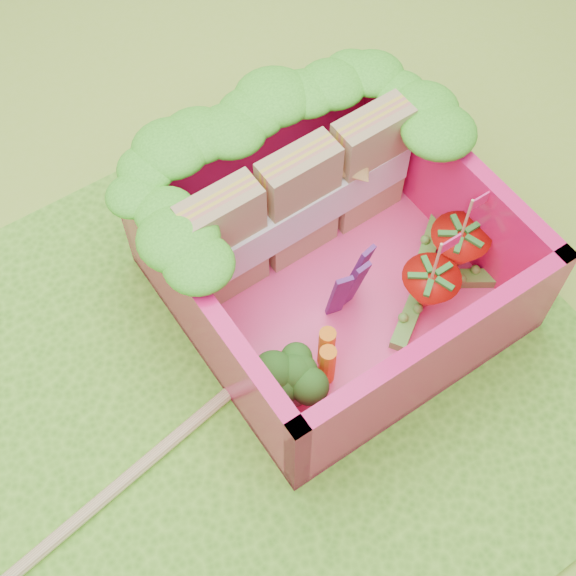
% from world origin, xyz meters
% --- Properties ---
extents(ground, '(14.00, 14.00, 0.00)m').
position_xyz_m(ground, '(0.00, 0.00, 0.00)').
color(ground, '#9AC537').
rests_on(ground, ground).
extents(placemat, '(2.60, 2.60, 0.03)m').
position_xyz_m(placemat, '(0.00, 0.00, 0.01)').
color(placemat, '#509F24').
rests_on(placemat, ground).
extents(bento_floor, '(1.30, 1.30, 0.05)m').
position_xyz_m(bento_floor, '(0.47, 0.15, 0.06)').
color(bento_floor, '#FF4186').
rests_on(bento_floor, placemat).
extents(bento_box, '(1.30, 1.30, 0.55)m').
position_xyz_m(bento_box, '(0.47, 0.15, 0.31)').
color(bento_box, '#EB1361').
rests_on(bento_box, placemat).
extents(lettuce_ruffle, '(1.43, 0.76, 0.11)m').
position_xyz_m(lettuce_ruffle, '(0.47, 0.62, 0.64)').
color(lettuce_ruffle, '#349A1C').
rests_on(lettuce_ruffle, bento_box).
extents(sandwich_stack, '(1.09, 0.19, 0.60)m').
position_xyz_m(sandwich_stack, '(0.48, 0.42, 0.37)').
color(sandwich_stack, tan).
rests_on(sandwich_stack, bento_floor).
extents(broccoli, '(0.31, 0.31, 0.24)m').
position_xyz_m(broccoli, '(0.04, -0.18, 0.25)').
color(broccoli, '#609246').
rests_on(broccoli, bento_floor).
extents(carrot_sticks, '(0.11, 0.13, 0.24)m').
position_xyz_m(carrot_sticks, '(0.21, -0.16, 0.20)').
color(carrot_sticks, orange).
rests_on(carrot_sticks, bento_floor).
extents(purple_wedges, '(0.22, 0.09, 0.38)m').
position_xyz_m(purple_wedges, '(0.47, 0.03, 0.27)').
color(purple_wedges, '#4C1C62').
rests_on(purple_wedges, bento_floor).
extents(strawberry_left, '(0.25, 0.25, 0.49)m').
position_xyz_m(strawberry_left, '(0.73, -0.16, 0.21)').
color(strawberry_left, red).
rests_on(strawberry_left, bento_floor).
extents(strawberry_right, '(0.26, 0.26, 0.50)m').
position_xyz_m(strawberry_right, '(0.96, -0.07, 0.21)').
color(strawberry_right, red).
rests_on(strawberry_right, bento_floor).
extents(snap_peas, '(0.64, 0.49, 0.05)m').
position_xyz_m(snap_peas, '(0.86, -0.09, 0.11)').
color(snap_peas, '#5DB93A').
rests_on(snap_peas, bento_floor).
extents(chopsticks, '(2.11, 0.40, 0.05)m').
position_xyz_m(chopsticks, '(-1.05, -0.16, 0.05)').
color(chopsticks, tan).
rests_on(chopsticks, placemat).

